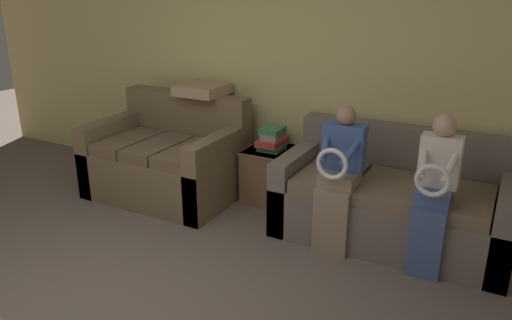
{
  "coord_description": "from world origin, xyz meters",
  "views": [
    {
      "loc": [
        2.1,
        -1.6,
        2.04
      ],
      "look_at": [
        0.36,
        1.66,
        0.72
      ],
      "focal_mm": 35.0,
      "sensor_mm": 36.0,
      "label": 1
    }
  ],
  "objects_px": {
    "couch_side": "(168,161)",
    "throw_pillow": "(202,89)",
    "child_left_seated": "(339,174)",
    "couch_main": "(393,201)",
    "child_right_seated": "(435,189)",
    "side_shelf": "(272,174)",
    "book_stack": "(272,139)"
  },
  "relations": [
    {
      "from": "side_shelf",
      "to": "couch_side",
      "type": "bearing_deg",
      "value": -160.87
    },
    {
      "from": "side_shelf",
      "to": "book_stack",
      "type": "distance_m",
      "value": 0.36
    },
    {
      "from": "child_right_seated",
      "to": "couch_side",
      "type": "bearing_deg",
      "value": 174.57
    },
    {
      "from": "book_stack",
      "to": "couch_main",
      "type": "bearing_deg",
      "value": -9.0
    },
    {
      "from": "child_right_seated",
      "to": "book_stack",
      "type": "xyz_separation_m",
      "value": [
        -1.59,
        0.59,
        -0.03
      ]
    },
    {
      "from": "child_left_seated",
      "to": "couch_side",
      "type": "bearing_deg",
      "value": 172.43
    },
    {
      "from": "child_left_seated",
      "to": "side_shelf",
      "type": "height_order",
      "value": "child_left_seated"
    },
    {
      "from": "child_left_seated",
      "to": "book_stack",
      "type": "bearing_deg",
      "value": 145.77
    },
    {
      "from": "couch_main",
      "to": "couch_side",
      "type": "bearing_deg",
      "value": -176.13
    },
    {
      "from": "book_stack",
      "to": "child_right_seated",
      "type": "bearing_deg",
      "value": -20.4
    },
    {
      "from": "throw_pillow",
      "to": "couch_side",
      "type": "bearing_deg",
      "value": -120.5
    },
    {
      "from": "couch_side",
      "to": "side_shelf",
      "type": "xyz_separation_m",
      "value": [
        1.0,
        0.35,
        -0.08
      ]
    },
    {
      "from": "child_left_seated",
      "to": "side_shelf",
      "type": "distance_m",
      "value": 1.11
    },
    {
      "from": "child_left_seated",
      "to": "child_right_seated",
      "type": "distance_m",
      "value": 0.72
    },
    {
      "from": "child_right_seated",
      "to": "throw_pillow",
      "type": "distance_m",
      "value": 2.48
    },
    {
      "from": "couch_side",
      "to": "throw_pillow",
      "type": "xyz_separation_m",
      "value": [
        0.21,
        0.35,
        0.69
      ]
    },
    {
      "from": "couch_main",
      "to": "child_right_seated",
      "type": "distance_m",
      "value": 0.63
    },
    {
      "from": "couch_main",
      "to": "child_right_seated",
      "type": "bearing_deg",
      "value": -47.87
    },
    {
      "from": "couch_main",
      "to": "couch_side",
      "type": "distance_m",
      "value": 2.23
    },
    {
      "from": "child_right_seated",
      "to": "book_stack",
      "type": "relative_size",
      "value": 3.71
    },
    {
      "from": "side_shelf",
      "to": "throw_pillow",
      "type": "xyz_separation_m",
      "value": [
        -0.79,
        0.0,
        0.76
      ]
    },
    {
      "from": "throw_pillow",
      "to": "child_left_seated",
      "type": "bearing_deg",
      "value": -19.84
    },
    {
      "from": "book_stack",
      "to": "throw_pillow",
      "type": "distance_m",
      "value": 0.89
    },
    {
      "from": "child_left_seated",
      "to": "child_right_seated",
      "type": "bearing_deg",
      "value": 0.2
    },
    {
      "from": "child_right_seated",
      "to": "book_stack",
      "type": "bearing_deg",
      "value": 159.6
    },
    {
      "from": "child_left_seated",
      "to": "throw_pillow",
      "type": "xyz_separation_m",
      "value": [
        -1.66,
        0.6,
        0.4
      ]
    },
    {
      "from": "book_stack",
      "to": "throw_pillow",
      "type": "relative_size",
      "value": 0.71
    },
    {
      "from": "couch_side",
      "to": "book_stack",
      "type": "height_order",
      "value": "couch_side"
    },
    {
      "from": "side_shelf",
      "to": "throw_pillow",
      "type": "relative_size",
      "value": 1.17
    },
    {
      "from": "couch_main",
      "to": "throw_pillow",
      "type": "bearing_deg",
      "value": 174.33
    },
    {
      "from": "child_left_seated",
      "to": "couch_main",
      "type": "bearing_deg",
      "value": 48.05
    },
    {
      "from": "child_left_seated",
      "to": "throw_pillow",
      "type": "relative_size",
      "value": 2.6
    }
  ]
}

